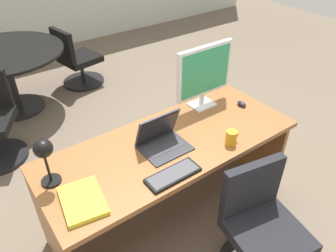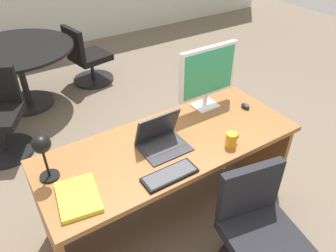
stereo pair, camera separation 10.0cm
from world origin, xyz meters
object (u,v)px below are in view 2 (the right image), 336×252
Objects in this scene: book at (78,197)px; meeting_chair_far at (87,61)px; keyboard at (170,175)px; mouse at (245,106)px; office_chair at (257,238)px; coffee_mug at (231,140)px; monitor at (208,74)px; desk at (167,160)px; desk_lamp at (43,149)px; meeting_table at (18,62)px; laptop at (160,136)px.

book is 0.42× the size of meeting_chair_far.
keyboard is at bearing -100.24° from meeting_chair_far.
keyboard is 4.17× the size of mouse.
office_chair is (0.94, -0.57, -0.43)m from book.
meeting_chair_far is (-0.00, 2.83, -0.48)m from coffee_mug.
monitor reaches higher than mouse.
keyboard is at bearing -177.79° from coffee_mug.
monitor is (0.51, 0.20, 0.50)m from desk.
desk_lamp reaches higher than office_chair.
mouse is 2.60m from meeting_chair_far.
book reaches higher than keyboard.
meeting_table is at bearing 97.68° from keyboard.
coffee_mug is (-0.18, -0.51, -0.24)m from monitor.
coffee_mug is (1.06, -0.11, 0.04)m from book.
mouse is at bearing -0.09° from desk.
mouse is 0.25× the size of desk_lamp.
laptop reaches higher than mouse.
monitor reaches higher than desk.
monitor reaches higher than meeting_chair_far.
coffee_mug reaches higher than meeting_chair_far.
office_chair is 0.62× the size of meeting_table.
desk_lamp is at bearing 174.45° from laptop.
laptop is (-0.58, -0.23, -0.22)m from monitor.
laptop is 0.49m from coffee_mug.
keyboard is 0.44× the size of meeting_chair_far.
office_chair is at bearing -107.07° from monitor.
coffee_mug is at bearing -43.24° from desk.
desk is 5.80× the size of laptop.
monitor is at bearing -63.90° from meeting_table.
meeting_table is at bearing 101.35° from laptop.
coffee_mug is at bearing 75.40° from office_chair.
monitor reaches higher than keyboard.
laptop is 3.79× the size of mouse.
office_chair is at bearing -125.76° from mouse.
coffee_mug is (0.52, 0.02, 0.04)m from keyboard.
desk is at bearing 15.07° from book.
coffee_mug reaches higher than desk.
meeting_table is (-1.06, 2.16, -0.47)m from monitor.
meeting_table is (-0.48, 2.39, -0.25)m from laptop.
meeting_chair_far is (0.40, 2.55, -0.50)m from laptop.
coffee_mug is 0.13× the size of meeting_chair_far.
mouse is 0.80× the size of coffee_mug.
desk_lamp is (-1.58, 0.04, 0.22)m from mouse.
laptop is 0.40× the size of meeting_chair_far.
keyboard is 0.73m from office_chair.
desk_lamp is 2.81m from meeting_chair_far.
mouse is at bearing 1.90° from laptop.
book is (-0.54, 0.13, 0.00)m from keyboard.
desk_lamp is (-0.82, 0.04, 0.44)m from desk.
book is at bearing -164.93° from desk.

